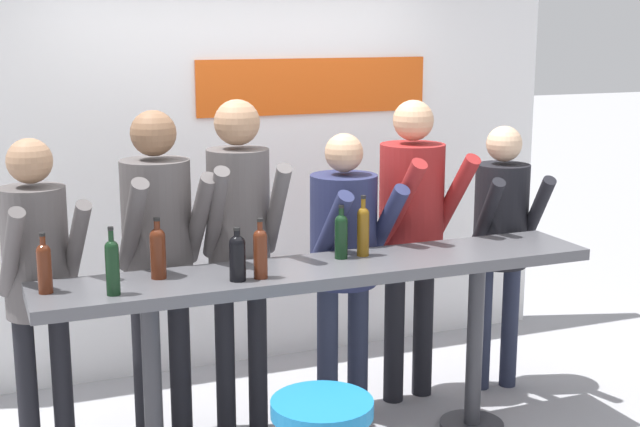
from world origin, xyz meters
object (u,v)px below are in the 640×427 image
(person_center_right, at_px, (412,218))
(wine_bottle_1, at_px, (158,250))
(person_far_left, at_px, (37,267))
(tasting_table, at_px, (325,296))
(person_center, at_px, (344,246))
(wine_bottle_0, at_px, (237,256))
(wine_bottle_3, at_px, (260,251))
(person_right, at_px, (501,228))
(wine_bottle_6, at_px, (44,266))
(person_left, at_px, (158,242))
(wine_bottle_5, at_px, (112,265))
(wine_bottle_4, at_px, (363,229))
(person_center_left, at_px, (239,229))
(wine_bottle_2, at_px, (341,234))

(person_center_right, distance_m, wine_bottle_1, 1.64)
(person_center_right, bearing_deg, person_far_left, 175.84)
(person_far_left, distance_m, person_center_right, 2.11)
(tasting_table, relative_size, person_center, 1.76)
(tasting_table, relative_size, wine_bottle_0, 11.20)
(wine_bottle_1, relative_size, wine_bottle_3, 1.01)
(wine_bottle_1, xyz_separation_m, wine_bottle_3, (0.45, -0.18, -0.00))
(person_right, bearing_deg, wine_bottle_6, -161.46)
(person_left, relative_size, person_right, 1.10)
(person_center_right, height_order, wine_bottle_5, person_center_right)
(wine_bottle_3, bearing_deg, person_right, 17.62)
(wine_bottle_4, bearing_deg, person_center_left, 150.69)
(person_center_right, bearing_deg, wine_bottle_2, -153.25)
(wine_bottle_2, height_order, wine_bottle_4, wine_bottle_4)
(wine_bottle_0, height_order, wine_bottle_4, wine_bottle_4)
(wine_bottle_4, bearing_deg, person_center_right, 38.69)
(wine_bottle_0, relative_size, wine_bottle_1, 0.87)
(person_center_left, height_order, person_right, person_center_left)
(wine_bottle_3, xyz_separation_m, wine_bottle_4, (0.63, 0.20, 0.01))
(tasting_table, height_order, wine_bottle_3, wine_bottle_3)
(person_right, relative_size, wine_bottle_1, 5.53)
(person_left, bearing_deg, person_center_right, -3.37)
(person_left, distance_m, person_center_left, 0.43)
(person_center_right, xyz_separation_m, person_right, (0.57, -0.06, -0.10))
(person_far_left, xyz_separation_m, wine_bottle_1, (0.53, -0.34, 0.11))
(wine_bottle_1, distance_m, wine_bottle_3, 0.49)
(person_center_left, bearing_deg, wine_bottle_6, -155.55)
(person_left, xyz_separation_m, wine_bottle_2, (0.88, -0.36, 0.04))
(person_center_right, height_order, wine_bottle_6, person_center_right)
(tasting_table, relative_size, wine_bottle_5, 9.22)
(wine_bottle_4, xyz_separation_m, wine_bottle_6, (-1.60, -0.07, -0.02))
(tasting_table, xyz_separation_m, wine_bottle_3, (-0.38, -0.11, 0.30))
(person_center, distance_m, wine_bottle_3, 0.86)
(tasting_table, height_order, person_left, person_left)
(person_far_left, distance_m, person_center, 1.65)
(tasting_table, relative_size, wine_bottle_1, 9.75)
(wine_bottle_0, distance_m, wine_bottle_2, 0.65)
(wine_bottle_5, bearing_deg, person_center_left, 35.36)
(person_right, bearing_deg, person_center, -169.39)
(tasting_table, bearing_deg, person_center_left, 127.74)
(wine_bottle_1, bearing_deg, person_center_right, 14.98)
(person_center_right, relative_size, wine_bottle_3, 6.18)
(person_center, xyz_separation_m, person_center_right, (0.46, 0.08, 0.11))
(wine_bottle_6, bearing_deg, wine_bottle_1, 5.14)
(person_left, relative_size, person_center_right, 1.00)
(wine_bottle_0, height_order, wine_bottle_3, wine_bottle_3)
(person_far_left, relative_size, person_center_right, 0.94)
(wine_bottle_4, bearing_deg, wine_bottle_3, -162.20)
(person_center, relative_size, wine_bottle_4, 5.11)
(tasting_table, xyz_separation_m, wine_bottle_4, (0.25, 0.09, 0.31))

